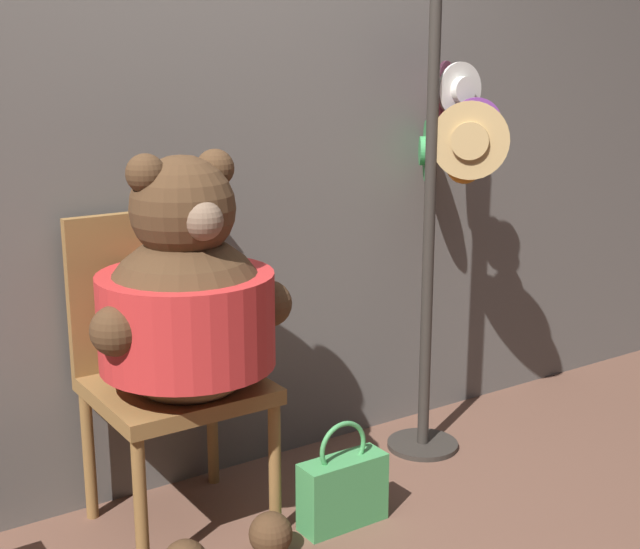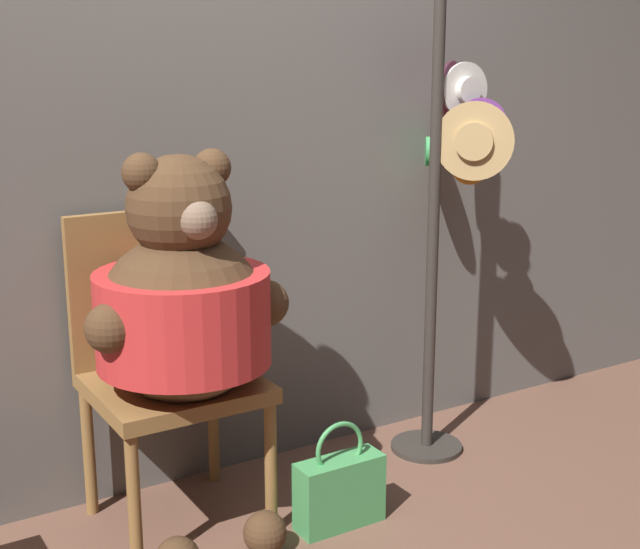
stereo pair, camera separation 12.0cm
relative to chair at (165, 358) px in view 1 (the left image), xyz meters
The scene contains 5 objects.
wall_back 0.75m from the chair, 58.62° to the left, with size 8.00×0.10×2.48m.
chair is the anchor object (origin of this frame).
teddy_bear 0.27m from the chair, 87.29° to the right, with size 0.65×0.58×1.24m.
hat_display_rack 1.22m from the chair, ahead, with size 0.42×0.47×1.74m.
handbag_on_ground 0.72m from the chair, 40.43° to the right, with size 0.30×0.11×0.37m.
Camera 1 is at (-1.26, -2.01, 1.52)m, focal length 50.00 mm.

